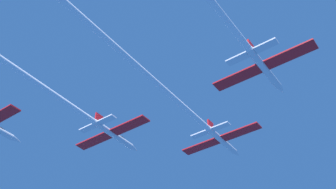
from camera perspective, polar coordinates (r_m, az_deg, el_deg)
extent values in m
cylinder|color=white|center=(101.68, 7.53, -6.39)|extent=(1.41, 12.85, 1.41)
cone|color=white|center=(107.69, 9.64, -8.19)|extent=(1.39, 2.83, 1.39)
ellipsoid|color=black|center=(104.14, 8.28, -6.78)|extent=(0.99, 2.57, 0.71)
cube|color=red|center=(103.48, 4.66, -7.25)|extent=(9.77, 2.83, 0.31)
cube|color=red|center=(99.18, 10.14, -5.15)|extent=(9.77, 2.83, 0.31)
cube|color=red|center=(98.87, 5.95, -4.25)|extent=(0.37, 2.31, 2.06)
cube|color=white|center=(98.89, 4.50, -5.58)|extent=(4.40, 1.70, 0.31)
cube|color=white|center=(96.58, 7.41, -4.43)|extent=(4.40, 1.70, 0.31)
cylinder|color=white|center=(77.60, -6.53, 5.88)|extent=(1.27, 62.18, 1.27)
cylinder|color=white|center=(97.60, -7.66, -5.58)|extent=(1.41, 12.85, 1.41)
cone|color=white|center=(102.41, -4.72, -7.58)|extent=(1.39, 2.83, 1.39)
ellipsoid|color=black|center=(99.62, -6.54, -6.04)|extent=(0.99, 2.57, 0.71)
cube|color=red|center=(100.64, -10.28, -6.41)|extent=(9.77, 2.83, 0.31)
cube|color=red|center=(94.01, -5.39, -4.32)|extent=(9.77, 2.83, 0.31)
cube|color=red|center=(95.65, -9.63, -3.30)|extent=(0.37, 2.31, 2.06)
cube|color=white|center=(96.32, -11.09, -4.64)|extent=(4.40, 1.70, 0.31)
cube|color=white|center=(92.77, -8.55, -3.48)|extent=(4.40, 1.70, 0.31)
cylinder|color=white|center=(81.08, 13.32, 3.56)|extent=(1.41, 12.85, 1.41)
cone|color=white|center=(86.83, 15.53, 0.67)|extent=(1.39, 2.83, 1.39)
ellipsoid|color=black|center=(83.51, 14.09, 2.78)|extent=(0.99, 2.57, 0.71)
cube|color=red|center=(82.11, 9.64, 2.29)|extent=(9.77, 2.83, 0.31)
cube|color=red|center=(79.51, 16.73, 5.38)|extent=(9.77, 2.83, 0.31)
cube|color=red|center=(78.73, 11.52, 6.58)|extent=(0.37, 2.31, 2.06)
cube|color=white|center=(78.09, 9.71, 4.94)|extent=(4.40, 1.70, 0.31)
cube|color=white|center=(76.68, 13.53, 6.66)|extent=(4.40, 1.70, 0.31)
cone|color=white|center=(105.99, -20.35, -6.01)|extent=(1.39, 2.83, 1.39)
ellipsoid|color=black|center=(104.22, -22.40, -4.44)|extent=(0.99, 2.57, 0.71)
cube|color=red|center=(98.37, -22.19, -2.72)|extent=(9.77, 2.83, 0.31)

